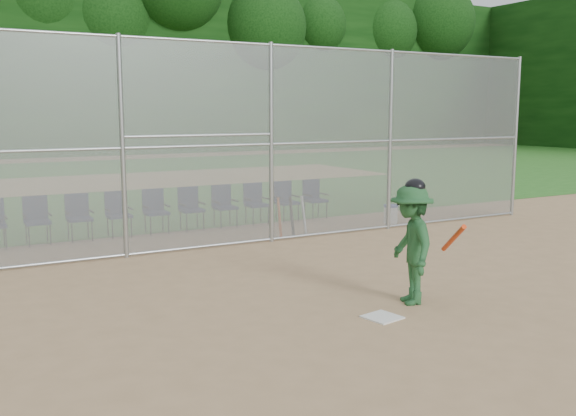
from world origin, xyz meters
TOP-DOWN VIEW (x-y plane):
  - ground at (0.00, 0.00)m, footprint 100.00×100.00m
  - grass_strip at (0.00, 18.00)m, footprint 100.00×100.00m
  - dirt_patch_far at (0.00, 18.00)m, footprint 24.00×24.00m
  - backstop_fence at (0.00, 5.00)m, footprint 16.09×0.09m
  - treeline at (0.00, 20.00)m, footprint 81.00×60.00m
  - home_plate at (-0.03, -0.08)m, footprint 0.49×0.49m
  - batter_at_plate at (0.71, 0.27)m, footprint 1.06×1.37m
  - water_cooler at (4.51, 5.55)m, footprint 0.35×0.35m
  - spare_bats at (1.67, 5.33)m, footprint 0.66×0.25m
  - chair_1 at (-3.24, 7.01)m, footprint 0.54×0.52m
  - chair_2 at (-2.42, 7.01)m, footprint 0.54×0.52m
  - chair_3 at (-1.60, 7.01)m, footprint 0.54×0.52m
  - chair_4 at (-0.79, 7.01)m, footprint 0.54×0.52m
  - chair_5 at (0.03, 7.01)m, footprint 0.54×0.52m
  - chair_6 at (0.85, 7.01)m, footprint 0.54×0.52m
  - chair_7 at (1.66, 7.01)m, footprint 0.54×0.52m
  - chair_8 at (2.48, 7.01)m, footprint 0.54×0.52m
  - chair_9 at (3.30, 7.01)m, footprint 0.54×0.52m

SIDE VIEW (x-z plane):
  - ground at x=0.00m, z-range 0.00..0.00m
  - grass_strip at x=0.00m, z-range 0.01..0.01m
  - dirt_patch_far at x=0.00m, z-range 0.01..0.01m
  - home_plate at x=-0.03m, z-range 0.00..0.02m
  - water_cooler at x=4.51m, z-range 0.00..0.45m
  - spare_bats at x=1.67m, z-range 0.00..0.85m
  - chair_1 at x=-3.24m, z-range 0.00..0.96m
  - chair_2 at x=-2.42m, z-range 0.00..0.96m
  - chair_3 at x=-1.60m, z-range 0.00..0.96m
  - chair_4 at x=-0.79m, z-range 0.00..0.96m
  - chair_5 at x=0.03m, z-range 0.00..0.96m
  - chair_6 at x=0.85m, z-range 0.00..0.96m
  - chair_7 at x=1.66m, z-range 0.00..0.96m
  - chair_8 at x=2.48m, z-range 0.00..0.96m
  - chair_9 at x=3.30m, z-range 0.00..0.96m
  - batter_at_plate at x=0.71m, z-range -0.03..1.72m
  - backstop_fence at x=0.00m, z-range 0.07..4.07m
  - treeline at x=0.00m, z-range 0.00..11.00m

